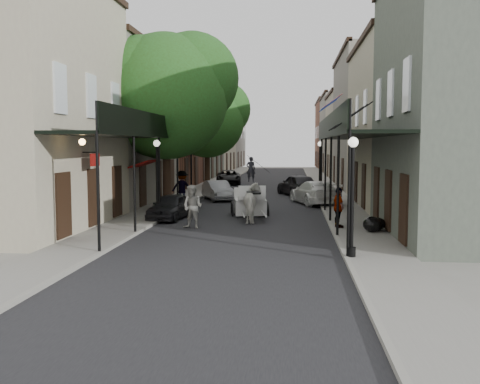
% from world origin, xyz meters
% --- Properties ---
extents(ground, '(140.00, 140.00, 0.00)m').
position_xyz_m(ground, '(0.00, 0.00, 0.00)').
color(ground, gray).
rests_on(ground, ground).
extents(road, '(8.00, 90.00, 0.01)m').
position_xyz_m(road, '(0.00, 20.00, 0.01)').
color(road, black).
rests_on(road, ground).
extents(sidewalk_left, '(2.20, 90.00, 0.12)m').
position_xyz_m(sidewalk_left, '(-5.00, 20.00, 0.06)').
color(sidewalk_left, gray).
rests_on(sidewalk_left, ground).
extents(sidewalk_right, '(2.20, 90.00, 0.12)m').
position_xyz_m(sidewalk_right, '(5.00, 20.00, 0.06)').
color(sidewalk_right, gray).
rests_on(sidewalk_right, ground).
extents(building_row_left, '(5.00, 80.00, 10.50)m').
position_xyz_m(building_row_left, '(-8.60, 30.00, 5.25)').
color(building_row_left, '#ADA68A').
rests_on(building_row_left, ground).
extents(building_row_right, '(5.00, 80.00, 10.50)m').
position_xyz_m(building_row_right, '(8.60, 30.00, 5.25)').
color(building_row_right, gray).
rests_on(building_row_right, ground).
extents(gallery_left, '(2.20, 18.05, 4.88)m').
position_xyz_m(gallery_left, '(-4.79, 6.98, 4.05)').
color(gallery_left, black).
rests_on(gallery_left, sidewalk_left).
extents(gallery_right, '(2.20, 18.05, 4.88)m').
position_xyz_m(gallery_right, '(4.79, 6.98, 4.05)').
color(gallery_right, black).
rests_on(gallery_right, sidewalk_right).
extents(tree_near, '(7.31, 6.80, 9.63)m').
position_xyz_m(tree_near, '(-4.20, 10.18, 6.49)').
color(tree_near, '#382619').
rests_on(tree_near, sidewalk_left).
extents(tree_far, '(6.45, 6.00, 8.61)m').
position_xyz_m(tree_far, '(-4.25, 24.18, 5.84)').
color(tree_far, '#382619').
rests_on(tree_far, sidewalk_left).
extents(lamppost_right_near, '(0.32, 0.32, 3.71)m').
position_xyz_m(lamppost_right_near, '(4.10, -2.00, 2.05)').
color(lamppost_right_near, black).
rests_on(lamppost_right_near, sidewalk_right).
extents(lamppost_left, '(0.32, 0.32, 3.71)m').
position_xyz_m(lamppost_left, '(-4.10, 6.00, 2.05)').
color(lamppost_left, black).
rests_on(lamppost_left, sidewalk_left).
extents(lamppost_right_far, '(0.32, 0.32, 3.71)m').
position_xyz_m(lamppost_right_far, '(4.10, 18.00, 2.05)').
color(lamppost_right_far, black).
rests_on(lamppost_right_far, sidewalk_right).
extents(horse, '(1.30, 2.27, 1.82)m').
position_xyz_m(horse, '(0.47, 6.00, 0.91)').
color(horse, silver).
rests_on(horse, ground).
extents(carriage, '(2.10, 2.88, 3.04)m').
position_xyz_m(carriage, '(0.04, 8.80, 1.18)').
color(carriage, black).
rests_on(carriage, ground).
extents(pedestrian_walking, '(1.11, 0.99, 1.88)m').
position_xyz_m(pedestrian_walking, '(-2.00, 3.82, 0.94)').
color(pedestrian_walking, '#B2B1A8').
rests_on(pedestrian_walking, ground).
extents(pedestrian_sidewalk_left, '(1.28, 0.74, 1.97)m').
position_xyz_m(pedestrian_sidewalk_left, '(-4.20, 12.19, 1.10)').
color(pedestrian_sidewalk_left, gray).
rests_on(pedestrian_sidewalk_left, sidewalk_left).
extents(pedestrian_sidewalk_right, '(0.66, 1.07, 1.70)m').
position_xyz_m(pedestrian_sidewalk_right, '(4.20, 3.92, 0.97)').
color(pedestrian_sidewalk_right, gray).
rests_on(pedestrian_sidewalk_right, sidewalk_right).
extents(car_left_near, '(1.90, 3.81, 1.25)m').
position_xyz_m(car_left_near, '(-3.60, 6.56, 0.62)').
color(car_left_near, black).
rests_on(car_left_near, ground).
extents(car_left_mid, '(2.69, 4.06, 1.26)m').
position_xyz_m(car_left_mid, '(-2.60, 15.78, 0.63)').
color(car_left_mid, '#929397').
rests_on(car_left_mid, ground).
extents(car_left_far, '(2.73, 4.93, 1.31)m').
position_xyz_m(car_left_far, '(-3.60, 29.98, 0.65)').
color(car_left_far, black).
rests_on(car_left_far, ground).
extents(car_right_near, '(3.29, 5.31, 1.43)m').
position_xyz_m(car_right_near, '(3.60, 13.94, 0.72)').
color(car_right_near, white).
rests_on(car_right_near, ground).
extents(car_right_far, '(3.36, 4.94, 1.56)m').
position_xyz_m(car_right_far, '(2.64, 19.41, 0.78)').
color(car_right_far, black).
rests_on(car_right_far, ground).
extents(trash_bags, '(0.99, 1.14, 0.62)m').
position_xyz_m(trash_bags, '(5.56, 3.09, 0.41)').
color(trash_bags, black).
rests_on(trash_bags, sidewalk_right).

